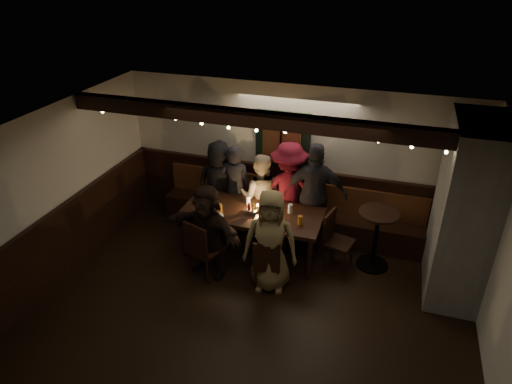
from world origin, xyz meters
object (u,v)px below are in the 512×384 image
(chair_end, at_px, (334,236))
(person_d, at_px, (288,190))
(person_g, at_px, (270,241))
(dining_table, at_px, (252,215))
(person_e, at_px, (315,195))
(high_top, at_px, (377,232))
(chair_near_right, at_px, (267,262))
(person_a, at_px, (219,185))
(person_b, at_px, (235,189))
(chair_near_left, at_px, (201,247))
(person_c, at_px, (260,196))
(person_f, at_px, (207,231))

(chair_end, relative_size, person_d, 0.53)
(person_d, xyz_separation_m, person_g, (0.11, -1.47, -0.07))
(dining_table, bearing_deg, person_e, 37.31)
(person_e, bearing_deg, chair_end, 121.07)
(person_d, relative_size, person_g, 1.08)
(high_top, xyz_separation_m, person_g, (-1.43, -0.98, 0.17))
(high_top, bearing_deg, person_d, 162.40)
(person_e, bearing_deg, chair_near_right, 66.83)
(person_a, relative_size, person_b, 0.99)
(chair_near_left, relative_size, high_top, 0.99)
(dining_table, height_order, person_c, person_c)
(chair_near_right, relative_size, chair_end, 0.94)
(chair_near_right, height_order, person_f, person_f)
(chair_end, bearing_deg, high_top, 12.39)
(person_g, bearing_deg, person_e, 65.37)
(high_top, bearing_deg, person_f, -158.57)
(chair_end, height_order, person_b, person_b)
(person_d, bearing_deg, person_a, -10.39)
(dining_table, distance_m, person_a, 1.11)
(dining_table, xyz_separation_m, person_d, (0.41, 0.76, 0.13))
(person_f, bearing_deg, person_a, 119.86)
(chair_near_left, height_order, person_f, person_f)
(dining_table, relative_size, chair_near_left, 2.29)
(chair_near_left, relative_size, person_a, 0.61)
(dining_table, bearing_deg, person_c, 95.05)
(person_b, relative_size, person_g, 1.02)
(dining_table, height_order, chair_end, dining_table)
(person_b, height_order, person_c, person_b)
(person_c, bearing_deg, person_d, -173.81)
(person_c, bearing_deg, dining_table, 85.19)
(chair_end, distance_m, high_top, 0.65)
(chair_near_left, bearing_deg, person_c, 71.81)
(person_c, bearing_deg, chair_near_right, 101.01)
(dining_table, height_order, person_g, person_g)
(chair_near_left, height_order, person_a, person_a)
(person_f, xyz_separation_m, person_g, (1.00, -0.03, 0.05))
(dining_table, distance_m, person_g, 0.88)
(person_f, relative_size, person_g, 0.94)
(chair_near_left, distance_m, person_d, 1.86)
(chair_near_left, xyz_separation_m, chair_near_right, (1.02, 0.03, -0.06))
(dining_table, relative_size, chair_near_right, 2.59)
(chair_end, bearing_deg, person_a, 165.00)
(person_c, xyz_separation_m, person_e, (0.93, 0.05, 0.14))
(person_g, bearing_deg, person_f, 168.25)
(chair_near_left, bearing_deg, chair_near_right, 1.72)
(chair_end, height_order, high_top, high_top)
(person_b, xyz_separation_m, person_e, (1.39, 0.03, 0.09))
(person_f, height_order, person_g, person_g)
(chair_near_left, bearing_deg, person_g, 6.08)
(high_top, xyz_separation_m, person_a, (-2.78, 0.44, 0.18))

